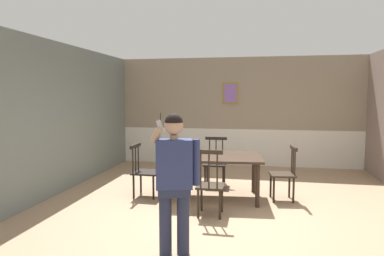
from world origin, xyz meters
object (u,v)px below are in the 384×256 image
at_px(chair_near_window, 215,162).
at_px(chair_opposite_corner, 145,171).
at_px(dining_table, 213,160).
at_px(chair_by_doorway, 210,185).
at_px(person_figure, 175,175).
at_px(chair_at_table_head, 284,174).

height_order(chair_near_window, chair_opposite_corner, chair_near_window).
bearing_deg(dining_table, chair_by_doorway, -85.37).
relative_size(dining_table, chair_near_window, 1.84).
bearing_deg(person_figure, chair_opposite_corner, -78.91).
relative_size(chair_by_doorway, chair_opposite_corner, 1.10).
height_order(chair_by_doorway, chair_opposite_corner, chair_by_doorway).
distance_m(chair_by_doorway, person_figure, 1.41).
bearing_deg(dining_table, chair_at_table_head, 4.88).
xyz_separation_m(dining_table, chair_by_doorway, (0.07, -0.92, -0.20)).
bearing_deg(chair_at_table_head, chair_near_window, 50.54).
height_order(chair_at_table_head, person_figure, person_figure).
bearing_deg(chair_at_table_head, chair_by_doorway, 124.96).
distance_m(dining_table, chair_at_table_head, 1.24).
distance_m(chair_by_doorway, chair_opposite_corner, 1.54).
distance_m(dining_table, chair_near_window, 0.95).
height_order(chair_by_doorway, person_figure, person_figure).
distance_m(chair_near_window, chair_opposite_corner, 1.54).
bearing_deg(chair_opposite_corner, chair_by_doorway, 58.46).
bearing_deg(chair_opposite_corner, person_figure, 27.57).
height_order(dining_table, person_figure, person_figure).
bearing_deg(dining_table, chair_opposite_corner, -175.38).
xyz_separation_m(chair_near_window, chair_at_table_head, (1.29, -0.82, 0.01)).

